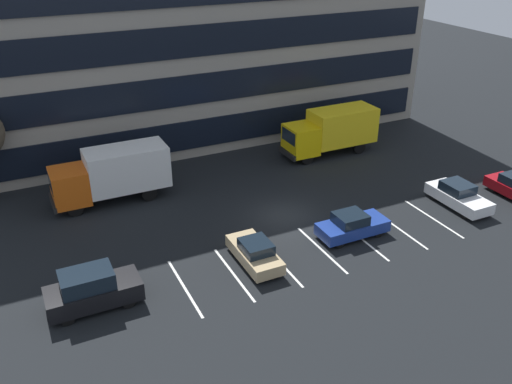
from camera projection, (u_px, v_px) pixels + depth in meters
name	position (u px, v px, depth m)	size (l,w,h in m)	color
ground_plane	(285.00, 216.00, 35.42)	(120.00, 120.00, 0.00)	black
office_building	(185.00, 28.00, 45.76)	(40.05, 12.93, 18.00)	gray
lot_markings	(321.00, 249.00, 31.82)	(16.94, 5.40, 0.01)	silver
box_truck_yellow_all	(332.00, 130.00, 43.85)	(7.79, 2.58, 3.61)	yellow
box_truck_orange	(113.00, 173.00, 36.47)	(7.82, 2.59, 3.63)	#D85914
sedan_navy	(352.00, 225.00, 32.85)	(4.35, 1.82, 1.56)	navy
suv_black	(92.00, 290.00, 26.77)	(4.60, 1.95, 2.08)	black
sedan_tan	(255.00, 253.00, 30.24)	(1.75, 4.17, 1.49)	tan
sedan_white	(458.00, 196.00, 36.28)	(1.89, 4.50, 1.61)	white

